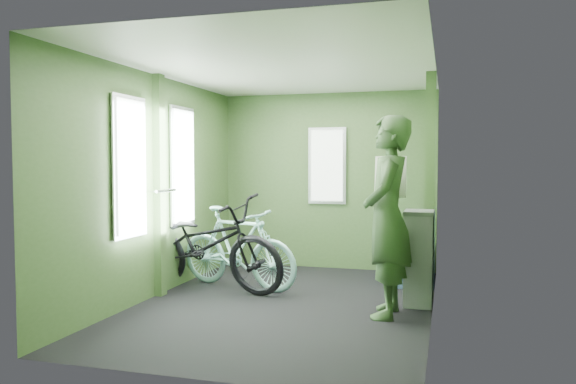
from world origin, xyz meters
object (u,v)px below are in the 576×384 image
Objects in this scene: bicycle_mint at (237,288)px; bench_seat at (413,258)px; bicycle_black at (206,290)px; waste_box at (419,258)px; passenger at (387,216)px.

bicycle_mint is 1.65× the size of bench_seat.
waste_box reaches higher than bicycle_black.
passenger reaches higher than waste_box.
bench_seat is at bearing 96.06° from waste_box.
waste_box is at bearing -76.10° from bicycle_black.
bicycle_black is at bearing 179.76° from waste_box.
waste_box is (2.27, -0.01, 0.46)m from bicycle_black.
passenger is 1.71m from bench_seat.
waste_box is at bearing -79.42° from bicycle_mint.
bicycle_black reaches higher than bicycle_mint.
bench_seat is at bearing -49.37° from bicycle_black.
bicycle_black is 1.07× the size of passenger.
bicycle_mint is 0.84× the size of passenger.
waste_box reaches higher than bench_seat.
bicycle_mint is 2.02m from waste_box.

